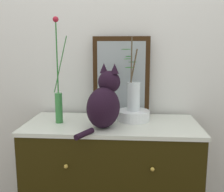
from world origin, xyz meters
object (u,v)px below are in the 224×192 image
object	(u,v)px
cat_sitting	(105,102)
vase_slim_green	(59,97)
vase_glass_clear	(133,94)
sideboard	(112,184)
mirror_leaning	(121,76)
bowl_porcelain	(133,115)

from	to	relation	value
cat_sitting	vase_slim_green	size ratio (longest dim) A/B	0.59
vase_glass_clear	cat_sitting	bearing A→B (deg)	-135.47
sideboard	vase_glass_clear	distance (m)	0.64
mirror_leaning	cat_sitting	distance (m)	0.36
cat_sitting	sideboard	bearing A→B (deg)	67.45
sideboard	cat_sitting	distance (m)	0.60
sideboard	vase_slim_green	bearing A→B (deg)	-177.17
bowl_porcelain	vase_glass_clear	world-z (taller)	vase_glass_clear
sideboard	bowl_porcelain	size ratio (longest dim) A/B	5.09
bowl_porcelain	vase_glass_clear	xyz separation A→B (m)	(-0.00, 0.00, 0.15)
vase_slim_green	bowl_porcelain	bearing A→B (deg)	11.01
sideboard	vase_slim_green	distance (m)	0.70
vase_slim_green	cat_sitting	bearing A→B (deg)	-14.10
sideboard	vase_glass_clear	bearing A→B (deg)	30.03
bowl_porcelain	vase_slim_green	bearing A→B (deg)	-168.99
sideboard	bowl_porcelain	world-z (taller)	bowl_porcelain
sideboard	vase_slim_green	xyz separation A→B (m)	(-0.35, -0.02, 0.60)
vase_glass_clear	vase_slim_green	bearing A→B (deg)	-168.71
sideboard	bowl_porcelain	bearing A→B (deg)	29.01
bowl_porcelain	vase_glass_clear	distance (m)	0.15
vase_slim_green	bowl_porcelain	size ratio (longest dim) A/B	3.05
mirror_leaning	cat_sitting	world-z (taller)	mirror_leaning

